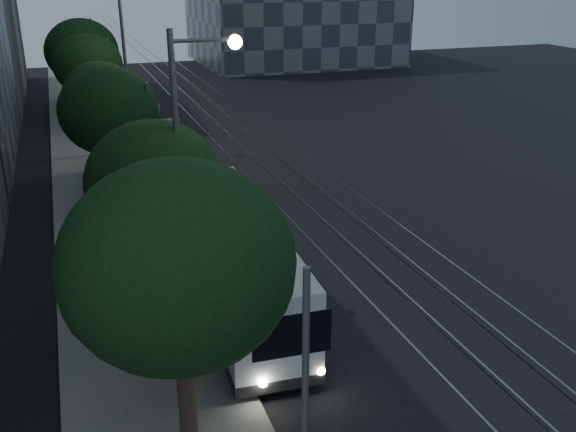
% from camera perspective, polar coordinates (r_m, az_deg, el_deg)
% --- Properties ---
extents(ground, '(120.00, 120.00, 0.00)m').
position_cam_1_polar(ground, '(24.02, 4.75, -5.71)').
color(ground, black).
rests_on(ground, ground).
extents(sidewalk, '(5.00, 90.00, 0.15)m').
position_cam_1_polar(sidewalk, '(40.91, -16.80, 5.12)').
color(sidewalk, gray).
rests_on(sidewalk, ground).
extents(tram_rails, '(4.52, 90.00, 0.02)m').
position_cam_1_polar(tram_rails, '(42.48, -3.19, 6.50)').
color(tram_rails, gray).
rests_on(tram_rails, ground).
extents(overhead_wires, '(2.23, 90.00, 6.00)m').
position_cam_1_polar(overhead_wires, '(40.31, -13.69, 10.17)').
color(overhead_wires, black).
rests_on(overhead_wires, ground).
extents(trolleybus, '(3.12, 12.01, 5.63)m').
position_cam_1_polar(trolleybus, '(22.05, -4.90, -3.55)').
color(trolleybus, '#BCBCBF').
rests_on(trolleybus, ground).
extents(pickup_silver, '(4.41, 6.37, 1.62)m').
position_cam_1_polar(pickup_silver, '(32.22, -9.54, 2.82)').
color(pickup_silver, silver).
rests_on(pickup_silver, ground).
extents(car_white_a, '(2.11, 4.49, 1.49)m').
position_cam_1_polar(car_white_a, '(35.33, -10.08, 4.34)').
color(car_white_a, '#BABABF').
rests_on(car_white_a, ground).
extents(car_white_b, '(2.51, 4.71, 1.30)m').
position_cam_1_polar(car_white_b, '(42.53, -10.52, 7.08)').
color(car_white_b, '#B2B2B7').
rests_on(car_white_b, ground).
extents(car_white_c, '(1.91, 4.40, 1.41)m').
position_cam_1_polar(car_white_c, '(46.66, -13.42, 8.19)').
color(car_white_c, '#AEAFB3').
rests_on(car_white_c, ground).
extents(car_white_d, '(2.91, 4.08, 1.29)m').
position_cam_1_polar(car_white_d, '(50.33, -12.54, 9.13)').
color(car_white_d, silver).
rests_on(car_white_d, ground).
extents(tree_0, '(5.32, 5.32, 7.11)m').
position_cam_1_polar(tree_0, '(14.49, -9.77, -4.34)').
color(tree_0, '#31231B').
rests_on(tree_0, ground).
extents(tree_1, '(4.42, 4.42, 6.43)m').
position_cam_1_polar(tree_1, '(21.09, -11.81, 2.99)').
color(tree_1, '#31231B').
rests_on(tree_1, ground).
extents(tree_2, '(4.58, 4.58, 6.72)m').
position_cam_1_polar(tree_2, '(31.16, -15.66, 8.99)').
color(tree_2, '#31231B').
rests_on(tree_2, ground).
extents(tree_3, '(3.97, 3.97, 6.26)m').
position_cam_1_polar(tree_3, '(36.06, -16.31, 10.22)').
color(tree_3, '#31231B').
rests_on(tree_3, ground).
extents(tree_4, '(4.69, 4.69, 6.66)m').
position_cam_1_polar(tree_4, '(47.09, -17.36, 12.69)').
color(tree_4, '#31231B').
rests_on(tree_4, ground).
extents(tree_5, '(5.75, 5.75, 7.08)m').
position_cam_1_polar(tree_5, '(55.04, -17.85, 13.72)').
color(tree_5, '#31231B').
rests_on(tree_5, ground).
extents(streetlamp_near, '(2.26, 0.44, 9.23)m').
position_cam_1_polar(streetlamp_near, '(20.25, -8.67, 5.94)').
color(streetlamp_near, '#5F6062').
rests_on(streetlamp_near, ground).
extents(streetlamp_far, '(2.67, 0.44, 11.18)m').
position_cam_1_polar(streetlamp_far, '(39.76, -13.79, 14.69)').
color(streetlamp_far, '#5F6062').
rests_on(streetlamp_far, ground).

